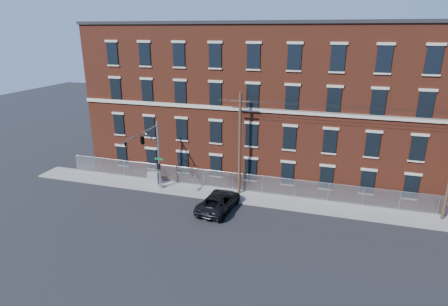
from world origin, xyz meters
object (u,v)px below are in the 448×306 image
traffic_signal_mast (147,145)px  utility_pole_near (240,143)px  utility_cabinet (153,178)px  pickup_truck (219,201)px

traffic_signal_mast → utility_pole_near: utility_pole_near is taller
utility_pole_near → utility_cabinet: bearing=-177.1°
traffic_signal_mast → utility_pole_near: 8.70m
utility_cabinet → utility_pole_near: bearing=-5.6°
utility_pole_near → utility_cabinet: (-9.15, -0.47, -4.55)m
utility_pole_near → utility_cabinet: size_ratio=7.47×
traffic_signal_mast → utility_pole_near: (8.00, 3.42, -0.05)m
utility_pole_near → pickup_truck: 5.93m
utility_pole_near → pickup_truck: utility_pole_near is taller
traffic_signal_mast → pickup_truck: 8.43m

